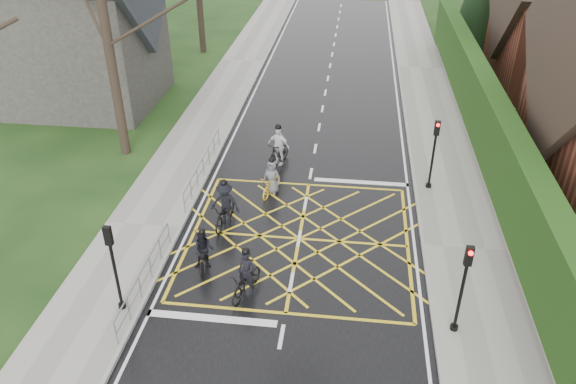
% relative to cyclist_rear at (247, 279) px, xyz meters
% --- Properties ---
extents(ground, '(120.00, 120.00, 0.00)m').
position_rel_cyclist_rear_xyz_m(ground, '(1.37, 3.19, -0.57)').
color(ground, black).
rests_on(ground, ground).
extents(road, '(9.00, 80.00, 0.01)m').
position_rel_cyclist_rear_xyz_m(road, '(1.37, 3.19, -0.57)').
color(road, black).
rests_on(road, ground).
extents(sidewalk_right, '(3.00, 80.00, 0.15)m').
position_rel_cyclist_rear_xyz_m(sidewalk_right, '(7.37, 3.19, -0.50)').
color(sidewalk_right, gray).
rests_on(sidewalk_right, ground).
extents(sidewalk_left, '(3.00, 80.00, 0.15)m').
position_rel_cyclist_rear_xyz_m(sidewalk_left, '(-4.63, 3.19, -0.50)').
color(sidewalk_left, gray).
rests_on(sidewalk_left, ground).
extents(stone_wall, '(0.50, 38.00, 0.70)m').
position_rel_cyclist_rear_xyz_m(stone_wall, '(9.12, 9.19, -0.22)').
color(stone_wall, slate).
rests_on(stone_wall, ground).
extents(hedge, '(0.90, 38.00, 2.80)m').
position_rel_cyclist_rear_xyz_m(hedge, '(9.12, 9.19, 1.53)').
color(hedge, '#16330E').
rests_on(hedge, stone_wall).
extents(church, '(8.80, 7.80, 11.00)m').
position_rel_cyclist_rear_xyz_m(church, '(-12.16, 15.19, 4.35)').
color(church, '#2D2B28').
rests_on(church, ground).
extents(railing_south, '(0.05, 5.04, 1.03)m').
position_rel_cyclist_rear_xyz_m(railing_south, '(-3.28, -0.31, 0.21)').
color(railing_south, slate).
rests_on(railing_south, ground).
extents(railing_north, '(0.05, 6.04, 1.03)m').
position_rel_cyclist_rear_xyz_m(railing_north, '(-3.28, 7.19, 0.21)').
color(railing_north, slate).
rests_on(railing_north, ground).
extents(traffic_light_ne, '(0.24, 0.31, 3.21)m').
position_rel_cyclist_rear_xyz_m(traffic_light_ne, '(6.47, 7.39, 1.09)').
color(traffic_light_ne, black).
rests_on(traffic_light_ne, ground).
extents(traffic_light_se, '(0.24, 0.31, 3.21)m').
position_rel_cyclist_rear_xyz_m(traffic_light_se, '(6.47, -1.01, 1.09)').
color(traffic_light_se, black).
rests_on(traffic_light_se, ground).
extents(traffic_light_sw, '(0.24, 0.31, 3.21)m').
position_rel_cyclist_rear_xyz_m(traffic_light_sw, '(-3.73, -1.30, 1.09)').
color(traffic_light_sw, black).
rests_on(traffic_light_sw, ground).
extents(cyclist_rear, '(1.18, 1.93, 1.77)m').
position_rel_cyclist_rear_xyz_m(cyclist_rear, '(0.00, 0.00, 0.00)').
color(cyclist_rear, black).
rests_on(cyclist_rear, ground).
extents(cyclist_back, '(0.79, 1.66, 1.62)m').
position_rel_cyclist_rear_xyz_m(cyclist_back, '(-1.70, 1.09, 0.04)').
color(cyclist_back, black).
rests_on(cyclist_back, ground).
extents(cyclist_mid, '(1.22, 2.06, 1.93)m').
position_rel_cyclist_rear_xyz_m(cyclist_mid, '(-1.56, 3.87, 0.13)').
color(cyclist_mid, black).
rests_on(cyclist_mid, ground).
extents(cyclist_front, '(1.23, 2.07, 2.00)m').
position_rel_cyclist_rear_xyz_m(cyclist_front, '(-0.19, 8.89, 0.16)').
color(cyclist_front, black).
rests_on(cyclist_front, ground).
extents(cyclist_lead, '(1.02, 1.79, 1.65)m').
position_rel_cyclist_rear_xyz_m(cyclist_lead, '(-0.12, 6.33, -0.00)').
color(cyclist_lead, gold).
rests_on(cyclist_lead, ground).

